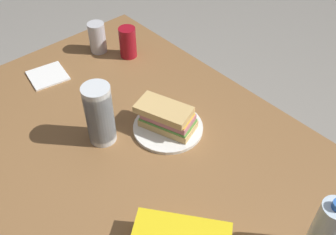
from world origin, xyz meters
TOP-DOWN VIEW (x-y plane):
  - dining_table at (0.00, 0.00)m, footprint 1.41×0.93m
  - paper_plate at (0.02, -0.12)m, footprint 0.22×0.22m
  - sandwich at (0.02, -0.12)m, footprint 0.20×0.15m
  - soda_can_red at (0.43, -0.28)m, footprint 0.07×0.07m
  - water_bottle_tall at (-0.53, -0.11)m, footprint 0.06×0.06m
  - plastic_cup_stack at (0.12, 0.06)m, footprint 0.08×0.08m
  - soda_can_silver at (0.53, -0.21)m, footprint 0.07×0.07m
  - paper_napkin at (0.52, 0.03)m, footprint 0.15×0.15m

SIDE VIEW (x-z plane):
  - dining_table at x=0.00m, z-range 0.27..1.00m
  - paper_napkin at x=0.52m, z-range 0.73..0.73m
  - paper_plate at x=0.02m, z-range 0.73..0.74m
  - sandwich at x=0.02m, z-range 0.74..0.82m
  - soda_can_red at x=0.43m, z-range 0.73..0.85m
  - soda_can_silver at x=0.53m, z-range 0.73..0.85m
  - water_bottle_tall at x=-0.53m, z-range 0.72..0.92m
  - plastic_cup_stack at x=0.12m, z-range 0.73..0.93m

